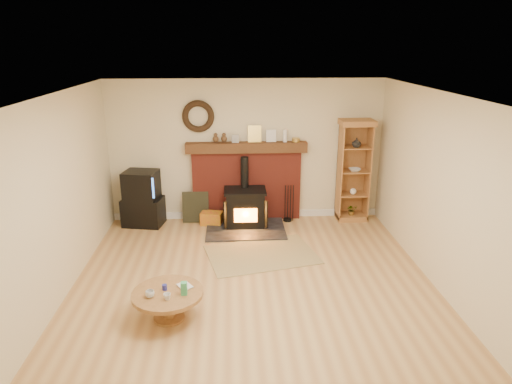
{
  "coord_description": "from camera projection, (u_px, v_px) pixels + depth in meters",
  "views": [
    {
      "loc": [
        -0.28,
        -5.44,
        3.21
      ],
      "look_at": [
        0.08,
        1.0,
        1.08
      ],
      "focal_mm": 32.0,
      "sensor_mm": 36.0,
      "label": 1
    }
  ],
  "objects": [
    {
      "name": "fire_tools",
      "position": [
        288.0,
        213.0,
        8.54
      ],
      "size": [
        0.19,
        0.16,
        0.7
      ],
      "color": "black",
      "rests_on": "ground"
    },
    {
      "name": "firelog_box",
      "position": [
        212.0,
        218.0,
        8.38
      ],
      "size": [
        0.43,
        0.32,
        0.24
      ],
      "primitive_type": "cube",
      "rotation": [
        0.0,
        0.0,
        -0.22
      ],
      "color": "#BFBD0B",
      "rests_on": "ground"
    },
    {
      "name": "leaning_painting",
      "position": [
        196.0,
        207.0,
        8.45
      ],
      "size": [
        0.48,
        0.13,
        0.58
      ],
      "primitive_type": "cube",
      "rotation": [
        -0.17,
        0.0,
        0.0
      ],
      "color": "black",
      "rests_on": "ground"
    },
    {
      "name": "chimney_breast",
      "position": [
        247.0,
        178.0,
        8.46
      ],
      "size": [
        2.2,
        0.22,
        1.78
      ],
      "color": "maroon",
      "rests_on": "ground"
    },
    {
      "name": "ground",
      "position": [
        254.0,
        291.0,
        6.18
      ],
      "size": [
        5.5,
        5.5,
        0.0
      ],
      "primitive_type": "plane",
      "color": "#AD7D48",
      "rests_on": "ground"
    },
    {
      "name": "coffee_table",
      "position": [
        168.0,
        297.0,
        5.46
      ],
      "size": [
        0.86,
        0.86,
        0.53
      ],
      "color": "brown",
      "rests_on": "ground"
    },
    {
      "name": "curio_cabinet",
      "position": [
        353.0,
        171.0,
        8.4
      ],
      "size": [
        0.61,
        0.44,
        1.89
      ],
      "color": "olive",
      "rests_on": "ground"
    },
    {
      "name": "room_shell",
      "position": [
        252.0,
        167.0,
        5.73
      ],
      "size": [
        5.02,
        5.52,
        2.61
      ],
      "color": "beige",
      "rests_on": "ground"
    },
    {
      "name": "area_rug",
      "position": [
        262.0,
        254.0,
        7.22
      ],
      "size": [
        1.88,
        1.49,
        0.01
      ],
      "primitive_type": "cube",
      "rotation": [
        0.0,
        0.0,
        0.23
      ],
      "color": "brown",
      "rests_on": "ground"
    },
    {
      "name": "tv_unit",
      "position": [
        142.0,
        199.0,
        8.26
      ],
      "size": [
        0.77,
        0.6,
        1.02
      ],
      "color": "black",
      "rests_on": "ground"
    },
    {
      "name": "wood_stove",
      "position": [
        245.0,
        209.0,
        8.22
      ],
      "size": [
        1.4,
        1.0,
        1.26
      ],
      "color": "black",
      "rests_on": "ground"
    }
  ]
}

